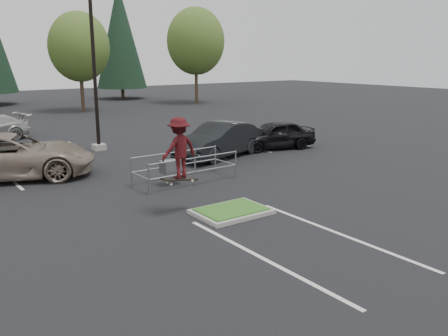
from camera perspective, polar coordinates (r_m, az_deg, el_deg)
ground at (r=14.41m, az=0.91°, el=-5.50°), size 120.00×120.00×0.00m
grass_median at (r=14.38m, az=0.91°, el=-5.21°), size 2.20×1.60×0.16m
stall_lines at (r=18.86m, az=-13.45°, el=-1.32°), size 22.62×17.60×0.01m
light_pole at (r=24.52m, az=-15.42°, el=12.63°), size 0.70×0.60×10.12m
decid_c at (r=43.16m, az=-17.04°, el=13.52°), size 5.12×5.12×8.38m
decid_d at (r=48.87m, az=-3.44°, el=14.74°), size 5.76×5.76×9.43m
conif_c at (r=55.14m, az=-12.40°, el=15.27°), size 5.50×5.50×12.50m
cart_corral at (r=17.63m, az=-5.89°, el=0.25°), size 3.90×1.51×1.09m
skateboarder at (r=14.07m, az=-5.43°, el=2.37°), size 1.26×0.83×1.98m
car_l_tan at (r=20.17m, az=-24.63°, el=1.32°), size 6.95×4.92×1.76m
car_r_charc at (r=22.28m, az=-0.51°, el=3.39°), size 5.23×3.02×1.63m
car_r_black at (r=24.49m, az=6.14°, el=4.00°), size 4.51×2.62×1.44m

